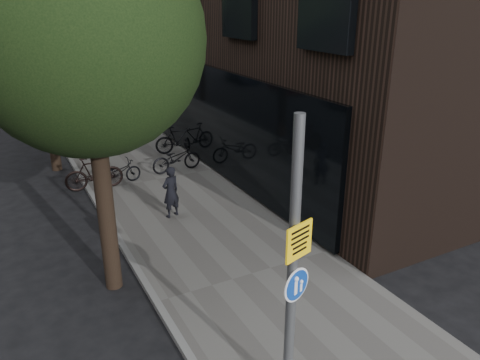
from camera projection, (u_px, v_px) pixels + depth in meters
sidewalk at (157, 181)px, 16.13m from camera, size 4.50×60.00×0.12m
curb_edge at (90, 193)px, 15.14m from camera, size 0.15×60.00×0.13m
street_tree_near at (89, 47)px, 8.67m from camera, size 4.40×4.40×7.50m
street_tree_mid at (37, 25)px, 15.64m from camera, size 5.00×5.00×7.80m
street_tree_far at (16, 16)px, 23.03m from camera, size 5.00×5.00×7.80m
signpost at (292, 269)px, 6.59m from camera, size 0.51×0.18×4.53m
pedestrian at (171, 192)px, 13.14m from camera, size 0.63×0.52×1.50m
parked_bike_facade_near at (176, 158)px, 16.70m from camera, size 1.87×0.74×0.96m
parked_bike_facade_far at (178, 139)px, 18.65m from camera, size 1.92×0.88×1.11m
parked_bike_curb_near at (118, 173)px, 15.53m from camera, size 1.66×0.83×0.83m
parked_bike_curb_far at (94, 173)px, 15.10m from camera, size 1.87×0.68×1.10m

